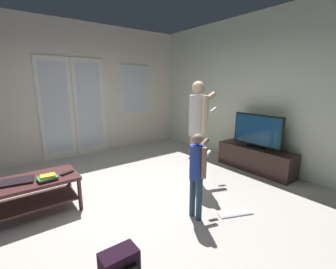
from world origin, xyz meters
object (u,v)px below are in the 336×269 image
object	(u,v)px
person_adult	(198,124)
book_stack	(48,178)
backpack	(120,266)
laptop_closed	(17,181)
coffee_table	(34,188)
tv_remote_black	(67,173)
person_child	(197,169)
loose_keyboard	(235,213)
flat_screen_tv	(257,131)
tv_stand	(255,159)

from	to	relation	value
person_adult	book_stack	xyz separation A→B (m)	(-2.12, 0.40, -0.50)
backpack	laptop_closed	size ratio (longest dim) A/B	0.88
coffee_table	tv_remote_black	size ratio (longest dim) A/B	5.90
coffee_table	person_adult	bearing A→B (deg)	-13.72
person_child	tv_remote_black	bearing A→B (deg)	133.93
laptop_closed	tv_remote_black	world-z (taller)	laptop_closed
coffee_table	loose_keyboard	bearing A→B (deg)	-37.75
loose_keyboard	coffee_table	bearing A→B (deg)	142.25
backpack	loose_keyboard	bearing A→B (deg)	0.65
book_stack	flat_screen_tv	bearing A→B (deg)	-11.33
flat_screen_tv	backpack	distance (m)	3.26
person_adult	backpack	world-z (taller)	person_adult
backpack	book_stack	distance (m)	1.48
person_child	loose_keyboard	xyz separation A→B (m)	(0.44, -0.25, -0.62)
coffee_table	person_child	distance (m)	2.03
coffee_table	person_adult	world-z (taller)	person_adult
loose_keyboard	tv_remote_black	distance (m)	2.22
coffee_table	tv_stand	distance (m)	3.61
person_adult	tv_remote_black	size ratio (longest dim) A/B	9.68
flat_screen_tv	person_child	world-z (taller)	flat_screen_tv
loose_keyboard	book_stack	world-z (taller)	book_stack
person_adult	tv_remote_black	world-z (taller)	person_adult
coffee_table	person_child	xyz separation A→B (m)	(1.54, -1.29, 0.30)
coffee_table	loose_keyboard	size ratio (longest dim) A/B	2.20
coffee_table	laptop_closed	bearing A→B (deg)	178.05
coffee_table	flat_screen_tv	bearing A→B (deg)	-13.23
person_adult	person_child	bearing A→B (deg)	-134.30
tv_stand	flat_screen_tv	world-z (taller)	flat_screen_tv
coffee_table	flat_screen_tv	world-z (taller)	flat_screen_tv
flat_screen_tv	person_child	xyz separation A→B (m)	(-1.97, -0.46, -0.13)
person_adult	tv_stand	bearing A→B (deg)	-12.49
person_child	laptop_closed	bearing A→B (deg)	142.92
backpack	laptop_closed	world-z (taller)	laptop_closed
tv_stand	person_child	xyz separation A→B (m)	(-1.97, -0.46, 0.41)
flat_screen_tv	tv_remote_black	world-z (taller)	flat_screen_tv
coffee_table	loose_keyboard	distance (m)	2.53
tv_stand	backpack	bearing A→B (deg)	-166.83
flat_screen_tv	laptop_closed	xyz separation A→B (m)	(-3.68, 0.83, -0.29)
tv_remote_black	book_stack	size ratio (longest dim) A/B	0.76
person_adult	person_child	world-z (taller)	person_adult
flat_screen_tv	backpack	world-z (taller)	flat_screen_tv
loose_keyboard	tv_remote_black	size ratio (longest dim) A/B	2.68
coffee_table	person_child	size ratio (longest dim) A/B	0.95
tv_stand	loose_keyboard	size ratio (longest dim) A/B	3.13
book_stack	coffee_table	bearing A→B (deg)	133.42
tv_stand	tv_remote_black	world-z (taller)	tv_remote_black
backpack	tv_remote_black	xyz separation A→B (m)	(-0.03, 1.48, 0.34)
coffee_table	person_child	bearing A→B (deg)	-39.79
coffee_table	book_stack	bearing A→B (deg)	-46.58
backpack	tv_remote_black	size ratio (longest dim) A/B	1.82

